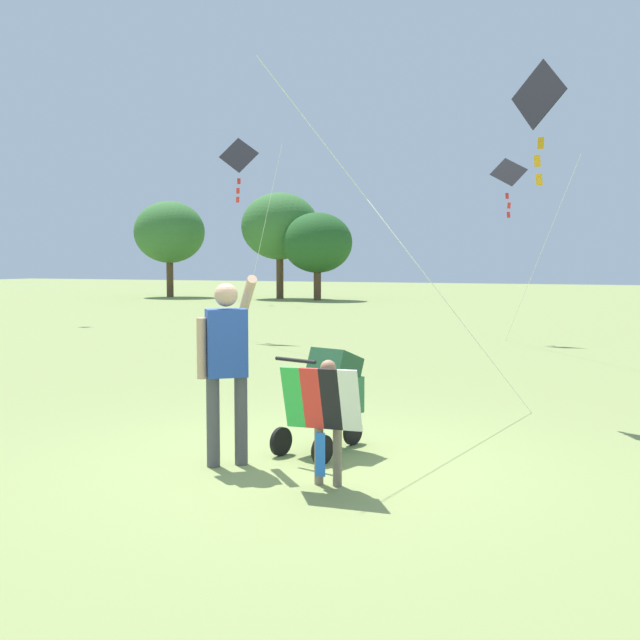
% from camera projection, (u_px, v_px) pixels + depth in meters
% --- Properties ---
extents(ground_plane, '(120.00, 120.00, 0.00)m').
position_uv_depth(ground_plane, '(300.00, 462.00, 7.28)').
color(ground_plane, '#849351').
extents(treeline_distant, '(35.91, 4.16, 5.33)m').
position_uv_depth(treeline_distant, '(457.00, 233.00, 35.22)').
color(treeline_distant, brown).
rests_on(treeline_distant, ground).
extents(child_with_butterfly_kite, '(0.66, 0.37, 1.06)m').
position_uv_depth(child_with_butterfly_kite, '(327.00, 410.00, 6.46)').
color(child_with_butterfly_kite, '#7F705B').
rests_on(child_with_butterfly_kite, ground).
extents(person_adult_flyer, '(0.50, 0.67, 1.76)m').
position_uv_depth(person_adult_flyer, '(226.00, 356.00, 7.10)').
color(person_adult_flyer, '#4C4C51').
rests_on(person_adult_flyer, ground).
extents(stroller, '(0.72, 1.12, 1.03)m').
position_uv_depth(stroller, '(328.00, 391.00, 7.63)').
color(stroller, black).
rests_on(stroller, ground).
extents(kite_adult_black, '(2.35, 3.82, 4.34)m').
position_uv_depth(kite_adult_black, '(532.00, 107.00, 9.31)').
color(kite_adult_black, black).
rests_on(kite_adult_black, ground).
extents(kite_orange_delta, '(2.86, 2.63, 4.90)m').
position_uv_depth(kite_orange_delta, '(240.00, 161.00, 18.76)').
color(kite_orange_delta, black).
rests_on(kite_orange_delta, ground).
extents(kite_green_novelty, '(2.38, 4.12, 4.33)m').
position_uv_depth(kite_green_novelty, '(510.00, 180.00, 18.08)').
color(kite_green_novelty, black).
rests_on(kite_green_novelty, ground).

